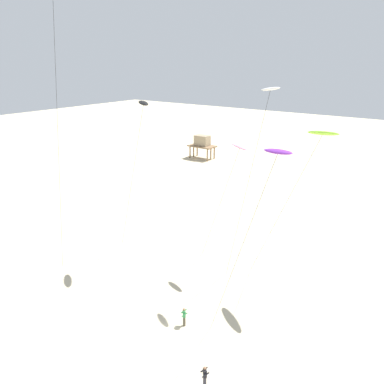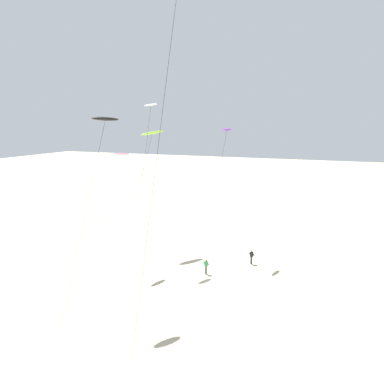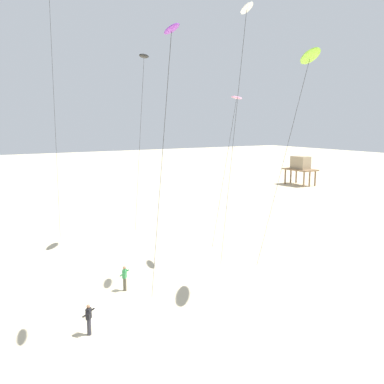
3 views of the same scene
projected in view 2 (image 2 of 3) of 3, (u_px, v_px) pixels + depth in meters
name	position (u px, v px, depth m)	size (l,w,h in m)	color
ground_plane	(231.00, 277.00, 39.37)	(260.00, 260.00, 0.00)	beige
kite_purple	(226.00, 132.00, 43.44)	(5.93, 1.62, 15.49)	purple
kite_pink	(121.00, 156.00, 40.44)	(5.74, 1.69, 12.98)	pink
kite_white	(151.00, 108.00, 41.91)	(4.78, 1.49, 18.30)	white
kite_black	(105.00, 121.00, 31.03)	(6.70, 2.25, 16.63)	black
kite_lime	(152.00, 133.00, 46.58)	(7.61, 2.59, 15.27)	#8CD833
kite_magenta	(176.00, 3.00, 25.57)	(6.50, 1.81, 25.70)	#D8339E
kite_flyer_nearest	(206.00, 266.00, 39.99)	(0.73, 0.73, 1.67)	#4C4738
kite_flyer_middle	(251.00, 257.00, 42.79)	(0.73, 0.73, 1.67)	#33333D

